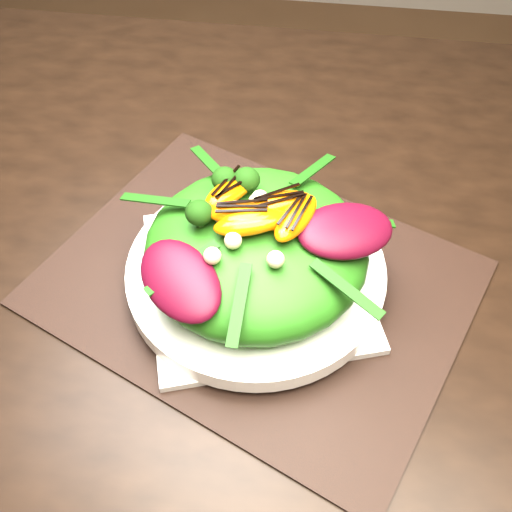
# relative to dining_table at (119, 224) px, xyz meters

# --- Properties ---
(floor) EXTENTS (4.00, 4.00, 0.01)m
(floor) POSITION_rel_dining_table_xyz_m (0.00, 0.00, -0.73)
(floor) COLOR brown
(floor) RESTS_ON ground
(dining_table) EXTENTS (1.60, 0.90, 0.75)m
(dining_table) POSITION_rel_dining_table_xyz_m (0.00, 0.00, 0.00)
(dining_table) COLOR black
(dining_table) RESTS_ON floor
(placemat) EXTENTS (0.53, 0.48, 0.00)m
(placemat) POSITION_rel_dining_table_xyz_m (0.18, -0.08, 0.02)
(placemat) COLOR black
(placemat) RESTS_ON dining_table
(plate_base) EXTENTS (0.29, 0.29, 0.01)m
(plate_base) POSITION_rel_dining_table_xyz_m (0.18, -0.08, 0.03)
(plate_base) COLOR silver
(plate_base) RESTS_ON placemat
(salad_bowl) EXTENTS (0.30, 0.30, 0.02)m
(salad_bowl) POSITION_rel_dining_table_xyz_m (0.18, -0.08, 0.04)
(salad_bowl) COLOR white
(salad_bowl) RESTS_ON plate_base
(lettuce_mound) EXTENTS (0.25, 0.25, 0.08)m
(lettuce_mound) POSITION_rel_dining_table_xyz_m (0.18, -0.08, 0.08)
(lettuce_mound) COLOR #256112
(lettuce_mound) RESTS_ON salad_bowl
(radicchio_leaf) EXTENTS (0.12, 0.10, 0.02)m
(radicchio_leaf) POSITION_rel_dining_table_xyz_m (0.27, -0.08, 0.12)
(radicchio_leaf) COLOR #3C0614
(radicchio_leaf) RESTS_ON lettuce_mound
(orange_segment) EXTENTS (0.07, 0.05, 0.02)m
(orange_segment) POSITION_rel_dining_table_xyz_m (0.17, -0.07, 0.13)
(orange_segment) COLOR #D75603
(orange_segment) RESTS_ON lettuce_mound
(broccoli_floret) EXTENTS (0.05, 0.05, 0.04)m
(broccoli_floret) POSITION_rel_dining_table_xyz_m (0.12, -0.05, 0.13)
(broccoli_floret) COLOR black
(broccoli_floret) RESTS_ON lettuce_mound
(macadamia_nut) EXTENTS (0.02, 0.02, 0.02)m
(macadamia_nut) POSITION_rel_dining_table_xyz_m (0.22, -0.13, 0.12)
(macadamia_nut) COLOR #FFE7B3
(macadamia_nut) RESTS_ON lettuce_mound
(balsamic_drizzle) EXTENTS (0.04, 0.02, 0.00)m
(balsamic_drizzle) POSITION_rel_dining_table_xyz_m (0.17, -0.07, 0.14)
(balsamic_drizzle) COLOR black
(balsamic_drizzle) RESTS_ON orange_segment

